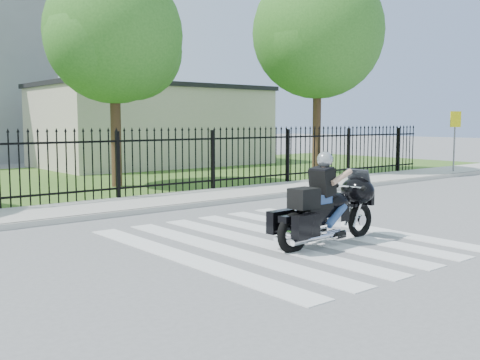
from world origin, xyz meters
TOP-DOWN VIEW (x-y plane):
  - ground at (0.00, 0.00)m, footprint 120.00×120.00m
  - crosswalk at (0.00, 0.00)m, footprint 5.00×5.50m
  - sidewalk at (0.00, 5.00)m, footprint 40.00×2.00m
  - curb at (0.00, 4.00)m, footprint 40.00×0.12m
  - grass_strip at (0.00, 12.00)m, footprint 40.00×12.00m
  - iron_fence at (0.00, 6.00)m, footprint 26.00×0.04m
  - tree_mid at (1.50, 9.00)m, footprint 4.20×4.20m
  - tree_right at (9.50, 8.00)m, footprint 5.00×5.00m
  - building_low at (7.00, 16.00)m, footprint 10.00×6.00m
  - building_low_roof at (7.00, 16.00)m, footprint 10.20×6.20m
  - motorcycle_rider at (0.35, -0.69)m, footprint 2.40×0.77m
  - traffic_sign at (13.50, 4.52)m, footprint 0.49×0.18m

SIDE VIEW (x-z plane):
  - ground at x=0.00m, z-range 0.00..0.00m
  - crosswalk at x=0.00m, z-range 0.00..0.01m
  - grass_strip at x=0.00m, z-range 0.00..0.02m
  - sidewalk at x=0.00m, z-range 0.00..0.12m
  - curb at x=0.00m, z-range 0.00..0.12m
  - motorcycle_rider at x=0.35m, z-range -0.14..1.44m
  - iron_fence at x=0.00m, z-range 0.00..1.80m
  - building_low at x=7.00m, z-range 0.00..3.50m
  - traffic_sign at x=13.50m, z-range 0.61..2.92m
  - building_low_roof at x=7.00m, z-range 3.50..3.70m
  - tree_mid at x=1.50m, z-range 1.28..8.06m
  - tree_right at x=9.50m, z-range 1.44..9.34m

